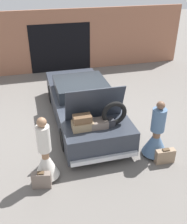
{
  "coord_description": "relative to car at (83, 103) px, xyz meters",
  "views": [
    {
      "loc": [
        -1.58,
        -7.31,
        4.56
      ],
      "look_at": [
        0.0,
        -1.32,
        1.0
      ],
      "focal_mm": 42.0,
      "sensor_mm": 36.0,
      "label": 1
    }
  ],
  "objects": [
    {
      "name": "ground_plane",
      "position": [
        0.0,
        0.02,
        -0.6
      ],
      "size": [
        40.0,
        40.0,
        0.0
      ],
      "primitive_type": "plane",
      "color": "slate"
    },
    {
      "name": "garage_wall_back",
      "position": [
        0.0,
        4.73,
        0.79
      ],
      "size": [
        12.0,
        0.14,
        2.8
      ],
      "color": "#9E664C",
      "rests_on": "ground_plane"
    },
    {
      "name": "car",
      "position": [
        0.0,
        0.0,
        0.0
      ],
      "size": [
        1.89,
        4.9,
        1.83
      ],
      "color": "#2D333D",
      "rests_on": "ground_plane"
    },
    {
      "name": "person_left",
      "position": [
        -1.45,
        -2.41,
        0.01
      ],
      "size": [
        0.59,
        0.59,
        1.69
      ],
      "rotation": [
        0.0,
        0.0,
        -1.68
      ],
      "color": "#997051",
      "rests_on": "ground_plane"
    },
    {
      "name": "person_right",
      "position": [
        1.45,
        -2.27,
        -0.02
      ],
      "size": [
        0.68,
        0.68,
        1.62
      ],
      "rotation": [
        0.0,
        0.0,
        1.66
      ],
      "color": "brown",
      "rests_on": "ground_plane"
    },
    {
      "name": "suitcase_beside_left_person",
      "position": [
        -1.61,
        -2.7,
        -0.39
      ],
      "size": [
        0.46,
        0.24,
        0.44
      ],
      "color": "#75665B",
      "rests_on": "ground_plane"
    },
    {
      "name": "suitcase_beside_right_person",
      "position": [
        1.56,
        -2.64,
        -0.4
      ],
      "size": [
        0.51,
        0.19,
        0.42
      ],
      "color": "#8C7259",
      "rests_on": "ground_plane"
    }
  ]
}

